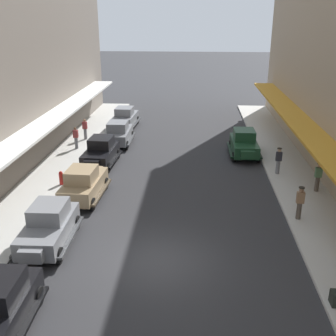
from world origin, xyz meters
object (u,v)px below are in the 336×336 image
(parked_car_5, at_px, (244,143))
(pedestrian_2, at_px, (76,138))
(parked_car_1, at_px, (125,117))
(parked_car_4, at_px, (84,183))
(parked_car_0, at_px, (49,225))
(parked_car_6, at_px, (118,133))
(pedestrian_3, at_px, (300,203))
(pedestrian_4, at_px, (278,161))
(fire_hydrant, at_px, (61,178))
(pedestrian_0, at_px, (85,129))
(parked_car_2, at_px, (101,151))
(pedestrian_1, at_px, (318,177))

(parked_car_5, distance_m, pedestrian_2, 12.27)
(parked_car_1, relative_size, parked_car_4, 1.00)
(parked_car_0, bearing_deg, parked_car_6, 88.74)
(pedestrian_3, height_order, pedestrian_4, same)
(parked_car_1, distance_m, parked_car_5, 12.06)
(fire_hydrant, bearing_deg, pedestrian_0, 96.18)
(parked_car_2, relative_size, pedestrian_2, 2.63)
(parked_car_0, distance_m, pedestrian_4, 14.46)
(pedestrian_0, bearing_deg, pedestrian_1, -30.04)
(parked_car_0, bearing_deg, pedestrian_4, 37.65)
(fire_hydrant, bearing_deg, parked_car_5, 29.68)
(parked_car_0, distance_m, parked_car_1, 19.70)
(pedestrian_4, bearing_deg, pedestrian_2, 163.80)
(parked_car_4, relative_size, pedestrian_4, 2.58)
(parked_car_5, bearing_deg, fire_hydrant, -150.32)
(parked_car_0, height_order, parked_car_4, same)
(pedestrian_3, bearing_deg, parked_car_1, 124.06)
(parked_car_6, distance_m, pedestrian_2, 3.34)
(pedestrian_0, height_order, pedestrian_2, same)
(parked_car_4, distance_m, parked_car_6, 9.93)
(parked_car_2, xyz_separation_m, parked_car_4, (0.29, -5.36, 0.00))
(parked_car_5, height_order, pedestrian_0, parked_car_5)
(parked_car_0, height_order, pedestrian_2, parked_car_0)
(parked_car_5, bearing_deg, pedestrian_1, -61.76)
(parked_car_5, relative_size, pedestrian_3, 2.56)
(pedestrian_2, height_order, pedestrian_3, pedestrian_3)
(pedestrian_0, height_order, pedestrian_4, pedestrian_4)
(parked_car_4, relative_size, fire_hydrant, 5.25)
(pedestrian_0, relative_size, pedestrian_2, 1.00)
(parked_car_1, distance_m, fire_hydrant, 13.57)
(fire_hydrant, bearing_deg, pedestrian_2, 98.68)
(parked_car_5, relative_size, pedestrian_4, 2.56)
(pedestrian_0, distance_m, pedestrian_1, 18.07)
(parked_car_4, relative_size, pedestrian_0, 2.63)
(parked_car_5, bearing_deg, pedestrian_3, -80.57)
(parked_car_1, height_order, pedestrian_2, parked_car_1)
(pedestrian_1, relative_size, pedestrian_2, 1.02)
(parked_car_4, height_order, pedestrian_0, parked_car_4)
(parked_car_0, relative_size, pedestrian_0, 2.62)
(pedestrian_1, bearing_deg, parked_car_4, -172.98)
(parked_car_5, bearing_deg, pedestrian_4, -65.75)
(parked_car_0, bearing_deg, pedestrian_3, 14.14)
(parked_car_2, relative_size, parked_car_6, 1.01)
(fire_hydrant, xyz_separation_m, pedestrian_3, (12.87, -3.35, 0.45))
(parked_car_6, xyz_separation_m, pedestrian_3, (11.04, -11.76, 0.07))
(parked_car_4, xyz_separation_m, parked_car_6, (0.05, 9.92, 0.00))
(parked_car_1, height_order, parked_car_6, same)
(parked_car_4, bearing_deg, fire_hydrant, 139.54)
(parked_car_0, distance_m, parked_car_6, 14.62)
(pedestrian_0, bearing_deg, parked_car_1, 60.50)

